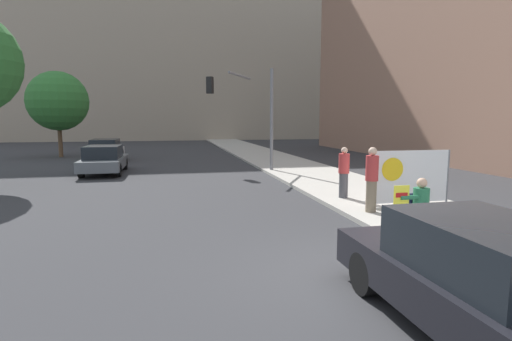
% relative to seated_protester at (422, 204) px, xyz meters
% --- Properties ---
extents(ground_plane, '(160.00, 160.00, 0.00)m').
position_rel_seated_protester_xyz_m(ground_plane, '(-2.25, -1.75, -0.80)').
color(ground_plane, '#303033').
extents(sidewalk_curb, '(3.89, 90.00, 0.13)m').
position_rel_seated_protester_xyz_m(sidewalk_curb, '(1.24, 13.25, -0.73)').
color(sidewalk_curb, '#A8A399').
rests_on(sidewalk_curb, ground_plane).
extents(building_backdrop_far, '(52.00, 12.00, 31.48)m').
position_rel_seated_protester_xyz_m(building_backdrop_far, '(-4.25, 49.63, 14.95)').
color(building_backdrop_far, gray).
rests_on(building_backdrop_far, ground_plane).
extents(building_backdrop_right, '(10.00, 32.00, 16.87)m').
position_rel_seated_protester_xyz_m(building_backdrop_right, '(14.65, 15.03, 7.64)').
color(building_backdrop_right, '#936B56').
rests_on(building_backdrop_right, ground_plane).
extents(seated_protester, '(0.91, 0.77, 1.23)m').
position_rel_seated_protester_xyz_m(seated_protester, '(0.00, 0.00, 0.00)').
color(seated_protester, '#474C56').
rests_on(seated_protester, sidewalk_curb).
extents(jogger_on_sidewalk, '(0.34, 0.34, 1.75)m').
position_rel_seated_protester_xyz_m(jogger_on_sidewalk, '(-0.00, 2.23, 0.23)').
color(jogger_on_sidewalk, '#756651').
rests_on(jogger_on_sidewalk, sidewalk_curb).
extents(pedestrian_behind, '(0.34, 0.34, 1.62)m').
position_rel_seated_protester_xyz_m(pedestrian_behind, '(0.12, 4.25, 0.15)').
color(pedestrian_behind, '#424247').
rests_on(pedestrian_behind, sidewalk_curb).
extents(protest_banner, '(2.58, 0.06, 1.61)m').
position_rel_seated_protester_xyz_m(protest_banner, '(1.43, 2.71, 0.18)').
color(protest_banner, slate).
rests_on(protest_banner, sidewalk_curb).
extents(traffic_light_pole, '(3.15, 2.92, 4.95)m').
position_rel_seated_protester_xyz_m(traffic_light_pole, '(-1.49, 12.40, 2.73)').
color(traffic_light_pole, slate).
rests_on(traffic_light_pole, sidewalk_curb).
extents(parked_car_curbside, '(1.77, 4.12, 1.45)m').
position_rel_seated_protester_xyz_m(parked_car_curbside, '(-1.70, -3.54, -0.08)').
color(parked_car_curbside, black).
rests_on(parked_car_curbside, ground_plane).
extents(car_on_road_nearest, '(1.83, 4.44, 1.37)m').
position_rel_seated_protester_xyz_m(car_on_road_nearest, '(-8.41, 12.97, -0.11)').
color(car_on_road_nearest, '#565B60').
rests_on(car_on_road_nearest, ground_plane).
extents(car_on_road_midblock, '(1.75, 4.67, 1.40)m').
position_rel_seated_protester_xyz_m(car_on_road_midblock, '(-9.22, 19.02, -0.09)').
color(car_on_road_midblock, silver).
rests_on(car_on_road_midblock, ground_plane).
extents(street_tree_midblock, '(4.08, 4.08, 5.93)m').
position_rel_seated_protester_xyz_m(street_tree_midblock, '(-12.76, 22.75, 3.09)').
color(street_tree_midblock, brown).
rests_on(street_tree_midblock, ground_plane).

